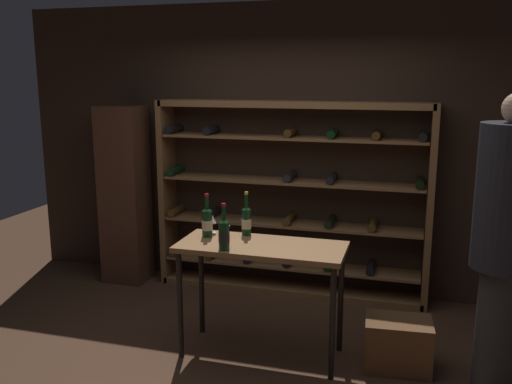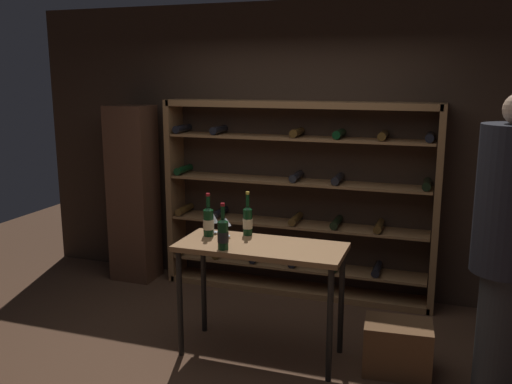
{
  "view_description": "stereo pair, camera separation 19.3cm",
  "coord_description": "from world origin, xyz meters",
  "px_view_note": "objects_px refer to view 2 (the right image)",
  "views": [
    {
      "loc": [
        1.18,
        -3.6,
        2.13
      ],
      "look_at": [
        0.05,
        0.27,
        1.28
      ],
      "focal_mm": 38.76,
      "sensor_mm": 36.0,
      "label": 1
    },
    {
      "loc": [
        1.36,
        -3.54,
        2.13
      ],
      "look_at": [
        0.05,
        0.27,
        1.28
      ],
      "focal_mm": 38.76,
      "sensor_mm": 36.0,
      "label": 2
    }
  ],
  "objects_px": {
    "wine_bottle_red_label": "(248,220)",
    "person_bystander_red_print": "(507,235)",
    "wine_glass_stemmed_right": "(214,219)",
    "wine_bottle_gold_foil": "(208,221)",
    "display_cabinet": "(133,194)",
    "wine_rack": "(295,200)",
    "wine_bottle_amber_reserve": "(223,233)",
    "wine_crate": "(397,347)",
    "tasting_table": "(261,258)",
    "wine_glass_stemmed_center": "(226,222)"
  },
  "relations": [
    {
      "from": "wine_bottle_red_label",
      "to": "wine_bottle_amber_reserve",
      "type": "bearing_deg",
      "value": -96.16
    },
    {
      "from": "tasting_table",
      "to": "wine_bottle_amber_reserve",
      "type": "height_order",
      "value": "wine_bottle_amber_reserve"
    },
    {
      "from": "wine_crate",
      "to": "wine_glass_stemmed_center",
      "type": "bearing_deg",
      "value": 178.0
    },
    {
      "from": "wine_bottle_gold_foil",
      "to": "wine_bottle_amber_reserve",
      "type": "xyz_separation_m",
      "value": [
        0.24,
        -0.28,
        -0.0
      ]
    },
    {
      "from": "display_cabinet",
      "to": "wine_bottle_gold_foil",
      "type": "bearing_deg",
      "value": -38.88
    },
    {
      "from": "wine_glass_stemmed_center",
      "to": "person_bystander_red_print",
      "type": "bearing_deg",
      "value": -4.16
    },
    {
      "from": "wine_glass_stemmed_right",
      "to": "wine_bottle_gold_foil",
      "type": "bearing_deg",
      "value": -90.4
    },
    {
      "from": "wine_crate",
      "to": "wine_rack",
      "type": "bearing_deg",
      "value": 131.86
    },
    {
      "from": "wine_rack",
      "to": "tasting_table",
      "type": "distance_m",
      "value": 1.33
    },
    {
      "from": "tasting_table",
      "to": "wine_glass_stemmed_right",
      "type": "relative_size",
      "value": 7.96
    },
    {
      "from": "wine_bottle_red_label",
      "to": "wine_bottle_amber_reserve",
      "type": "xyz_separation_m",
      "value": [
        -0.04,
        -0.41,
        -0.0
      ]
    },
    {
      "from": "wine_bottle_red_label",
      "to": "wine_bottle_gold_foil",
      "type": "bearing_deg",
      "value": -156.41
    },
    {
      "from": "tasting_table",
      "to": "wine_bottle_red_label",
      "type": "height_order",
      "value": "wine_bottle_red_label"
    },
    {
      "from": "person_bystander_red_print",
      "to": "wine_glass_stemmed_right",
      "type": "distance_m",
      "value": 2.16
    },
    {
      "from": "wine_bottle_gold_foil",
      "to": "wine_glass_stemmed_center",
      "type": "xyz_separation_m",
      "value": [
        0.13,
        0.03,
        -0.01
      ]
    },
    {
      "from": "wine_bottle_amber_reserve",
      "to": "wine_glass_stemmed_right",
      "type": "height_order",
      "value": "wine_bottle_amber_reserve"
    },
    {
      "from": "wine_bottle_red_label",
      "to": "wine_glass_stemmed_right",
      "type": "bearing_deg",
      "value": -175.33
    },
    {
      "from": "person_bystander_red_print",
      "to": "wine_bottle_amber_reserve",
      "type": "height_order",
      "value": "person_bystander_red_print"
    },
    {
      "from": "wine_glass_stemmed_center",
      "to": "wine_rack",
      "type": "bearing_deg",
      "value": 78.34
    },
    {
      "from": "wine_crate",
      "to": "wine_glass_stemmed_right",
      "type": "bearing_deg",
      "value": 175.55
    },
    {
      "from": "wine_bottle_gold_foil",
      "to": "wine_bottle_amber_reserve",
      "type": "bearing_deg",
      "value": -49.68
    },
    {
      "from": "wine_crate",
      "to": "wine_bottle_amber_reserve",
      "type": "relative_size",
      "value": 1.39
    },
    {
      "from": "tasting_table",
      "to": "wine_bottle_amber_reserve",
      "type": "distance_m",
      "value": 0.38
    },
    {
      "from": "wine_rack",
      "to": "display_cabinet",
      "type": "xyz_separation_m",
      "value": [
        -1.71,
        -0.16,
        -0.02
      ]
    },
    {
      "from": "wine_crate",
      "to": "display_cabinet",
      "type": "distance_m",
      "value": 3.11
    },
    {
      "from": "wine_bottle_gold_foil",
      "to": "person_bystander_red_print",
      "type": "bearing_deg",
      "value": -3.04
    },
    {
      "from": "wine_rack",
      "to": "person_bystander_red_print",
      "type": "relative_size",
      "value": 1.32
    },
    {
      "from": "display_cabinet",
      "to": "wine_glass_stemmed_center",
      "type": "distance_m",
      "value": 1.8
    },
    {
      "from": "wine_glass_stemmed_right",
      "to": "tasting_table",
      "type": "bearing_deg",
      "value": -21.8
    },
    {
      "from": "wine_bottle_gold_foil",
      "to": "wine_bottle_red_label",
      "type": "bearing_deg",
      "value": 23.59
    },
    {
      "from": "wine_rack",
      "to": "wine_glass_stemmed_right",
      "type": "height_order",
      "value": "wine_rack"
    },
    {
      "from": "tasting_table",
      "to": "wine_glass_stemmed_center",
      "type": "relative_size",
      "value": 8.33
    },
    {
      "from": "person_bystander_red_print",
      "to": "wine_bottle_gold_foil",
      "type": "relative_size",
      "value": 5.9
    },
    {
      "from": "wine_bottle_red_label",
      "to": "person_bystander_red_print",
      "type": "bearing_deg",
      "value": -7.3
    },
    {
      "from": "wine_rack",
      "to": "wine_glass_stemmed_center",
      "type": "height_order",
      "value": "wine_rack"
    },
    {
      "from": "display_cabinet",
      "to": "wine_bottle_gold_foil",
      "type": "relative_size",
      "value": 5.33
    },
    {
      "from": "person_bystander_red_print",
      "to": "wine_glass_stemmed_center",
      "type": "distance_m",
      "value": 2.02
    },
    {
      "from": "display_cabinet",
      "to": "wine_bottle_gold_foil",
      "type": "xyz_separation_m",
      "value": [
        1.33,
        -1.07,
        0.09
      ]
    },
    {
      "from": "display_cabinet",
      "to": "wine_glass_stemmed_right",
      "type": "relative_size",
      "value": 11.6
    },
    {
      "from": "tasting_table",
      "to": "wine_crate",
      "type": "bearing_deg",
      "value": 3.9
    },
    {
      "from": "person_bystander_red_print",
      "to": "wine_bottle_gold_foil",
      "type": "distance_m",
      "value": 2.15
    },
    {
      "from": "display_cabinet",
      "to": "wine_bottle_amber_reserve",
      "type": "xyz_separation_m",
      "value": [
        1.57,
        -1.36,
        0.09
      ]
    },
    {
      "from": "wine_glass_stemmed_right",
      "to": "wine_bottle_amber_reserve",
      "type": "bearing_deg",
      "value": -58.05
    },
    {
      "from": "person_bystander_red_print",
      "to": "wine_crate",
      "type": "distance_m",
      "value": 1.15
    },
    {
      "from": "wine_rack",
      "to": "wine_glass_stemmed_right",
      "type": "distance_m",
      "value": 1.19
    },
    {
      "from": "tasting_table",
      "to": "display_cabinet",
      "type": "height_order",
      "value": "display_cabinet"
    },
    {
      "from": "tasting_table",
      "to": "display_cabinet",
      "type": "relative_size",
      "value": 0.69
    },
    {
      "from": "wine_rack",
      "to": "person_bystander_red_print",
      "type": "height_order",
      "value": "person_bystander_red_print"
    },
    {
      "from": "wine_bottle_amber_reserve",
      "to": "wine_glass_stemmed_center",
      "type": "relative_size",
      "value": 2.29
    },
    {
      "from": "wine_rack",
      "to": "wine_bottle_amber_reserve",
      "type": "distance_m",
      "value": 1.52
    }
  ]
}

